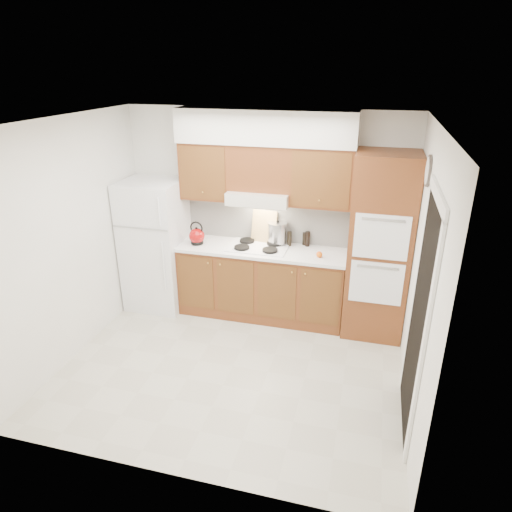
{
  "coord_description": "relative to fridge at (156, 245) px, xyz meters",
  "views": [
    {
      "loc": [
        1.3,
        -3.95,
        3.07
      ],
      "look_at": [
        0.15,
        0.45,
        1.15
      ],
      "focal_mm": 32.0,
      "sensor_mm": 36.0,
      "label": 1
    }
  ],
  "objects": [
    {
      "name": "soffit",
      "position": [
        1.43,
        0.18,
        1.54
      ],
      "size": [
        2.13,
        0.36,
        0.4
      ],
      "primitive_type": "cube",
      "color": "silver",
      "rests_on": "wall_back"
    },
    {
      "name": "condiment_b",
      "position": [
        1.97,
        0.27,
        0.18
      ],
      "size": [
        0.08,
        0.08,
        0.19
      ],
      "primitive_type": "cylinder",
      "rotation": [
        0.0,
        0.0,
        0.43
      ],
      "color": "black",
      "rests_on": "countertop"
    },
    {
      "name": "stock_pot",
      "position": [
        1.59,
        0.24,
        0.24
      ],
      "size": [
        0.3,
        0.3,
        0.25
      ],
      "primitive_type": "cylinder",
      "rotation": [
        0.0,
        0.0,
        0.25
      ],
      "color": "#B1B2B6",
      "rests_on": "cooktop"
    },
    {
      "name": "kettle",
      "position": [
        0.6,
        -0.02,
        0.19
      ],
      "size": [
        0.24,
        0.24,
        0.2
      ],
      "primitive_type": "sphere",
      "rotation": [
        0.0,
        0.0,
        -0.24
      ],
      "color": "#930A0B",
      "rests_on": "countertop"
    },
    {
      "name": "condiment_c",
      "position": [
        1.93,
        0.31,
        0.16
      ],
      "size": [
        0.06,
        0.06,
        0.16
      ],
      "primitive_type": "cylinder",
      "rotation": [
        0.0,
        0.0,
        0.03
      ],
      "color": "black",
      "rests_on": "countertop"
    },
    {
      "name": "condiment_a",
      "position": [
        1.75,
        0.23,
        0.17
      ],
      "size": [
        0.07,
        0.07,
        0.19
      ],
      "primitive_type": "cylinder",
      "rotation": [
        0.0,
        0.0,
        -0.28
      ],
      "color": "black",
      "rests_on": "countertop"
    },
    {
      "name": "upper_cab_over_hood",
      "position": [
        1.38,
        0.19,
        1.06
      ],
      "size": [
        0.75,
        0.33,
        0.55
      ],
      "primitive_type": "cube",
      "color": "brown",
      "rests_on": "range_hood"
    },
    {
      "name": "upper_cab_left",
      "position": [
        0.69,
        0.19,
        0.99
      ],
      "size": [
        0.63,
        0.33,
        0.7
      ],
      "primitive_type": "cube",
      "color": "brown",
      "rests_on": "wall_back"
    },
    {
      "name": "orange_near",
      "position": [
        2.17,
        -0.06,
        0.12
      ],
      "size": [
        0.07,
        0.07,
        0.07
      ],
      "primitive_type": "sphere",
      "rotation": [
        0.0,
        0.0,
        -0.04
      ],
      "color": "orange",
      "rests_on": "countertop"
    },
    {
      "name": "ceiling",
      "position": [
        1.41,
        -1.14,
        1.74
      ],
      "size": [
        3.6,
        3.6,
        0.0
      ],
      "primitive_type": "plane",
      "color": "white",
      "rests_on": "wall_back"
    },
    {
      "name": "doorway",
      "position": [
        3.19,
        -1.49,
        0.19
      ],
      "size": [
        0.02,
        0.9,
        2.1
      ],
      "primitive_type": "cube",
      "color": "black",
      "rests_on": "floor"
    },
    {
      "name": "fridge",
      "position": [
        0.0,
        0.0,
        0.0
      ],
      "size": [
        0.75,
        0.72,
        1.72
      ],
      "primitive_type": "cube",
      "color": "white",
      "rests_on": "floor"
    },
    {
      "name": "countertop",
      "position": [
        1.43,
        0.05,
        0.06
      ],
      "size": [
        2.13,
        0.62,
        0.04
      ],
      "primitive_type": "cube",
      "color": "white",
      "rests_on": "base_cabinets"
    },
    {
      "name": "floor",
      "position": [
        1.41,
        -1.14,
        -0.86
      ],
      "size": [
        3.6,
        3.6,
        0.0
      ],
      "primitive_type": "plane",
      "color": "beige",
      "rests_on": "ground"
    },
    {
      "name": "wall_right",
      "position": [
        3.21,
        -1.14,
        0.44
      ],
      "size": [
        0.02,
        3.0,
        2.6
      ],
      "primitive_type": "cube",
      "color": "white",
      "rests_on": "floor"
    },
    {
      "name": "backsplash",
      "position": [
        1.43,
        0.34,
        0.36
      ],
      "size": [
        2.11,
        0.03,
        0.56
      ],
      "primitive_type": "cube",
      "color": "white",
      "rests_on": "countertop"
    },
    {
      "name": "base_cabinets",
      "position": [
        1.43,
        0.06,
        -0.41
      ],
      "size": [
        2.11,
        0.6,
        0.9
      ],
      "primitive_type": "cube",
      "color": "brown",
      "rests_on": "floor"
    },
    {
      "name": "orange_far",
      "position": [
        2.16,
        -0.05,
        0.12
      ],
      "size": [
        0.08,
        0.08,
        0.07
      ],
      "primitive_type": "sphere",
      "rotation": [
        0.0,
        0.0,
        0.16
      ],
      "color": "#FF530D",
      "rests_on": "countertop"
    },
    {
      "name": "oven_cabinet",
      "position": [
        2.85,
        0.03,
        0.24
      ],
      "size": [
        0.7,
        0.65,
        2.2
      ],
      "primitive_type": "cube",
      "color": "brown",
      "rests_on": "floor"
    },
    {
      "name": "wall_left",
      "position": [
        -0.4,
        -1.14,
        0.44
      ],
      "size": [
        0.02,
        3.0,
        2.6
      ],
      "primitive_type": "cube",
      "color": "white",
      "rests_on": "floor"
    },
    {
      "name": "range_hood",
      "position": [
        1.38,
        0.13,
        0.71
      ],
      "size": [
        0.75,
        0.45,
        0.15
      ],
      "primitive_type": "cube",
      "color": "silver",
      "rests_on": "wall_back"
    },
    {
      "name": "cutting_board",
      "position": [
        1.4,
        0.28,
        0.28
      ],
      "size": [
        0.34,
        0.15,
        0.43
      ],
      "primitive_type": "cube",
      "rotation": [
        -0.21,
        0.0,
        -0.12
      ],
      "color": "#DAB370",
      "rests_on": "countertop"
    },
    {
      "name": "wall_clock",
      "position": [
        3.19,
        -0.59,
        1.29
      ],
      "size": [
        0.02,
        0.3,
        0.3
      ],
      "primitive_type": "cylinder",
      "rotation": [
        0.0,
        1.57,
        0.0
      ],
      "color": "#3F3833",
      "rests_on": "wall_right"
    },
    {
      "name": "cooktop",
      "position": [
        1.38,
        0.07,
        0.09
      ],
      "size": [
        0.74,
        0.5,
        0.01
      ],
      "primitive_type": "cube",
      "color": "white",
      "rests_on": "countertop"
    },
    {
      "name": "upper_cab_right",
      "position": [
        2.12,
        0.19,
        0.99
      ],
      "size": [
        0.73,
        0.33,
        0.7
      ],
      "primitive_type": "cube",
      "color": "brown",
      "rests_on": "wall_back"
    },
    {
      "name": "wall_back",
      "position": [
        1.41,
        0.36,
        0.44
      ],
      "size": [
        3.6,
        0.02,
        2.6
      ],
      "primitive_type": "cube",
      "color": "white",
      "rests_on": "floor"
    }
  ]
}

